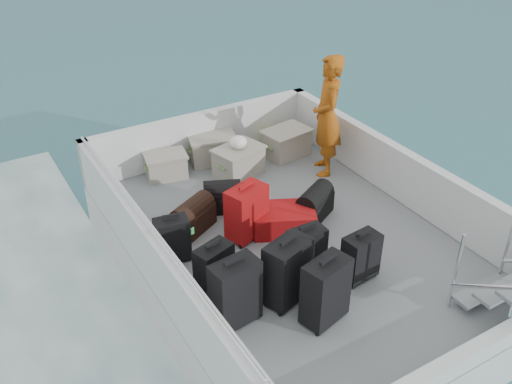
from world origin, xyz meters
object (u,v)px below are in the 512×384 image
suitcase_2 (173,240)px  suitcase_3 (326,292)px  suitcase_0 (235,293)px  suitcase_4 (287,272)px  suitcase_7 (306,252)px  crate_2 (239,162)px  crate_0 (166,166)px  passenger (327,116)px  suitcase_5 (247,213)px  crate_1 (212,149)px  suitcase_8 (284,220)px  suitcase_1 (214,270)px  suitcase_6 (361,258)px  crate_3 (286,144)px

suitcase_2 → suitcase_3: bearing=-51.6°
suitcase_0 → suitcase_4: suitcase_0 is taller
suitcase_7 → crate_2: size_ratio=0.89×
crate_0 → passenger: 2.35m
suitcase_4 → suitcase_7: suitcase_4 is taller
crate_0 → suitcase_7: bearing=-80.2°
suitcase_5 → crate_2: 1.52m
crate_1 → suitcase_5: bearing=-105.0°
suitcase_2 → suitcase_8: bearing=3.7°
passenger → suitcase_2: bearing=-47.9°
suitcase_1 → passenger: (2.54, 1.52, 0.56)m
suitcase_1 → crate_2: size_ratio=0.93×
suitcase_5 → suitcase_7: size_ratio=1.18×
suitcase_7 → suitcase_8: (0.24, 0.80, -0.14)m
suitcase_4 → suitcase_8: 1.26m
suitcase_4 → crate_0: suitcase_4 is taller
suitcase_0 → suitcase_5: 1.43m
suitcase_7 → suitcase_8: size_ratio=0.76×
suitcase_3 → suitcase_4: bearing=95.8°
suitcase_3 → crate_2: suitcase_3 is taller
suitcase_6 → suitcase_7: bearing=134.6°
suitcase_2 → crate_1: size_ratio=0.85×
suitcase_7 → passenger: size_ratio=0.33×
suitcase_1 → passenger: passenger is taller
suitcase_3 → crate_0: suitcase_3 is taller
crate_2 → passenger: 1.39m
suitcase_1 → suitcase_2: bearing=84.4°
crate_3 → passenger: size_ratio=0.38×
suitcase_0 → suitcase_8: 1.66m
suitcase_3 → suitcase_6: bearing=9.9°
suitcase_6 → crate_2: bearing=84.4°
suitcase_2 → crate_1: 2.36m
suitcase_3 → suitcase_8: 1.58m
suitcase_8 → crate_2: crate_2 is taller
crate_2 → suitcase_2: bearing=-140.1°
suitcase_0 → suitcase_8: size_ratio=0.97×
suitcase_0 → crate_3: 3.56m
suitcase_0 → suitcase_1: 0.49m
suitcase_2 → suitcase_5: size_ratio=0.81×
suitcase_3 → suitcase_8: bearing=57.5°
suitcase_0 → suitcase_2: 1.22m
suitcase_7 → crate_0: suitcase_7 is taller
suitcase_3 → crate_0: 3.43m
suitcase_1 → crate_2: suitcase_1 is taller
suitcase_3 → crate_1: 3.55m
crate_1 → crate_2: size_ratio=1.01×
suitcase_8 → crate_2: bearing=18.6°
suitcase_8 → passenger: passenger is taller
crate_3 → suitcase_6: bearing=-107.6°
suitcase_5 → passenger: size_ratio=0.39×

